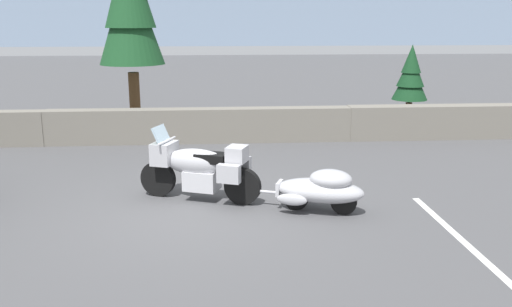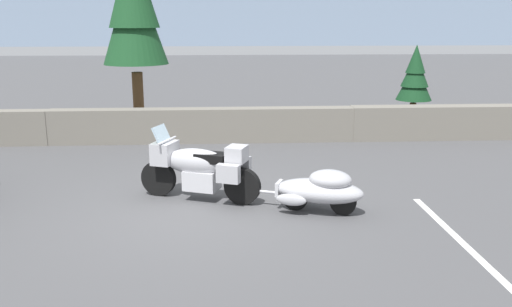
{
  "view_description": "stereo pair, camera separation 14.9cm",
  "coord_description": "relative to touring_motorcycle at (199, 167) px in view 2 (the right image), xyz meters",
  "views": [
    {
      "loc": [
        0.43,
        -9.09,
        3.24
      ],
      "look_at": [
        1.14,
        0.53,
        0.85
      ],
      "focal_mm": 38.68,
      "sensor_mm": 36.0,
      "label": 1
    },
    {
      "loc": [
        0.58,
        -9.1,
        3.24
      ],
      "look_at": [
        1.14,
        0.53,
        0.85
      ],
      "focal_mm": 38.68,
      "sensor_mm": 36.0,
      "label": 2
    }
  ],
  "objects": [
    {
      "name": "stone_guard_wall",
      "position": [
        0.46,
        4.78,
        -0.17
      ],
      "size": [
        24.0,
        0.56,
        0.91
      ],
      "color": "slate",
      "rests_on": "ground"
    },
    {
      "name": "ground_plane",
      "position": [
        -0.1,
        -0.53,
        -0.62
      ],
      "size": [
        80.0,
        80.0,
        0.0
      ],
      "primitive_type": "plane",
      "color": "#4C4C4F"
    },
    {
      "name": "touring_motorcycle",
      "position": [
        0.0,
        0.0,
        0.0
      ],
      "size": [
        2.21,
        1.23,
        1.33
      ],
      "color": "black",
      "rests_on": "ground"
    },
    {
      "name": "car_shaped_trailer",
      "position": [
        2.08,
        -0.8,
        -0.21
      ],
      "size": [
        2.18,
        1.19,
        0.76
      ],
      "color": "black",
      "rests_on": "ground"
    },
    {
      "name": "pine_tree_secondary",
      "position": [
        6.22,
        6.69,
        0.91
      ],
      "size": [
        1.07,
        1.07,
        2.45
      ],
      "color": "brown",
      "rests_on": "ground"
    },
    {
      "name": "parking_stripe_marker",
      "position": [
        3.96,
        -2.03,
        -0.62
      ],
      "size": [
        0.12,
        3.6,
        0.01
      ],
      "primitive_type": "cube",
      "color": "silver",
      "rests_on": "ground"
    }
  ]
}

